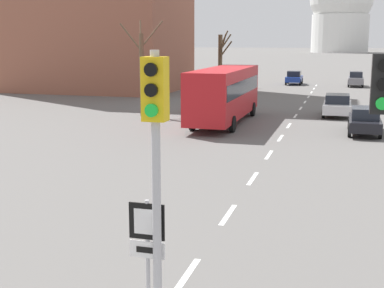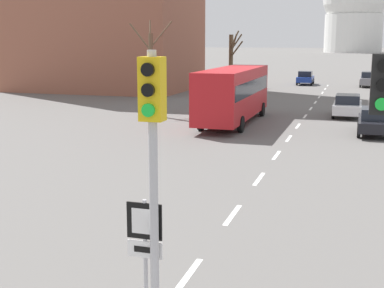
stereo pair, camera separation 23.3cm
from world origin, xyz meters
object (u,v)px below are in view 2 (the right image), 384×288
Objects in this scene: sedan_far_left at (374,121)px; traffic_signal_centre_tall at (153,152)px; sedan_mid_centre at (368,79)px; city_bus at (234,91)px; sedan_near_right at (347,105)px; route_sign_post at (145,251)px; sedan_near_left at (305,78)px.

traffic_signal_centre_tall is at bearing -99.33° from sedan_far_left.
sedan_mid_centre is 0.39× the size of city_bus.
sedan_near_right is 26.02m from sedan_mid_centre.
city_bus is (-4.36, 25.47, 0.19)m from route_sign_post.
traffic_signal_centre_tall is 1.87× the size of route_sign_post.
sedan_near_left reaches higher than sedan_near_right.
sedan_near_right is at bearing 85.31° from route_sign_post.
sedan_near_left is at bearing 93.11° from traffic_signal_centre_tall.
route_sign_post reaches higher than sedan_mid_centre.
sedan_near_left is 34.69m from sedan_far_left.
traffic_signal_centre_tall is at bearing -93.95° from sedan_mid_centre.
traffic_signal_centre_tall is 24.36m from sedan_far_left.
city_bus is at bearing -92.53° from sedan_near_left.
sedan_near_right is 0.41× the size of city_bus.
traffic_signal_centre_tall reaches higher than route_sign_post.
sedan_mid_centre is at bearing 89.99° from sedan_far_left.
sedan_near_left is 0.92× the size of sedan_near_right.
sedan_far_left is at bearing -90.01° from sedan_mid_centre.
sedan_near_right is at bearing 85.72° from traffic_signal_centre_tall.
traffic_signal_centre_tall is 1.70m from route_sign_post.
sedan_far_left is 0.41× the size of city_bus.
sedan_mid_centre is at bearing 86.05° from traffic_signal_centre_tall.
sedan_near_left is 7.13m from sedan_mid_centre.
sedan_mid_centre is 33.01m from sedan_far_left.
sedan_far_left is at bearing 80.12° from route_sign_post.
sedan_near_left is (-2.93, 57.72, -1.03)m from route_sign_post.
traffic_signal_centre_tall is 1.20× the size of sedan_mid_centre.
sedan_mid_centre is 0.95× the size of sedan_far_left.
sedan_far_left is (7.07, -33.97, -0.05)m from sedan_near_left.
traffic_signal_centre_tall reaches higher than sedan_mid_centre.
sedan_near_right is (2.52, 30.79, -1.08)m from route_sign_post.
city_bus is (-6.88, -5.32, 1.27)m from sedan_near_right.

